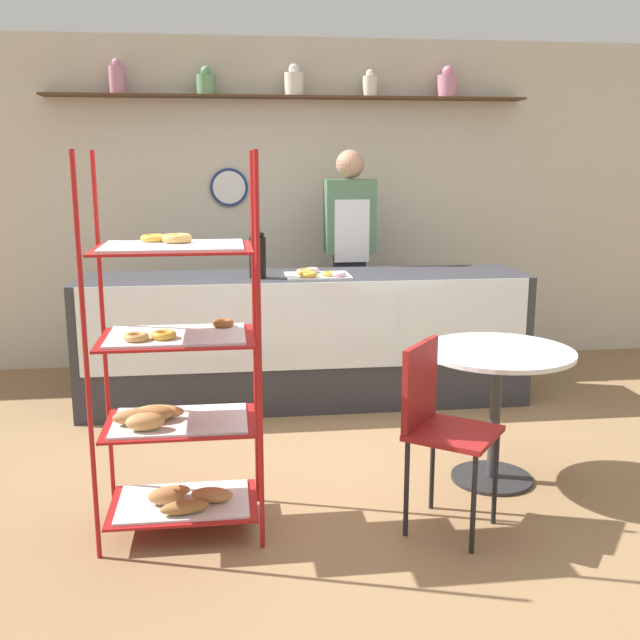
# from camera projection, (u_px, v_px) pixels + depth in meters

# --- Properties ---
(ground_plane) EXTENTS (14.00, 14.00, 0.00)m
(ground_plane) POSITION_uv_depth(u_px,v_px,m) (331.00, 476.00, 4.19)
(ground_plane) COLOR olive
(back_wall) EXTENTS (10.00, 0.30, 2.70)m
(back_wall) POSITION_uv_depth(u_px,v_px,m) (290.00, 203.00, 6.32)
(back_wall) COLOR beige
(back_wall) RESTS_ON ground_plane
(display_counter) EXTENTS (3.16, 0.70, 0.93)m
(display_counter) POSITION_uv_depth(u_px,v_px,m) (305.00, 339.00, 5.39)
(display_counter) COLOR #333338
(display_counter) RESTS_ON ground_plane
(pastry_rack) EXTENTS (0.75, 0.50, 1.78)m
(pastry_rack) POSITION_uv_depth(u_px,v_px,m) (175.00, 389.00, 3.45)
(pastry_rack) COLOR #A51919
(pastry_rack) RESTS_ON ground_plane
(person_worker) EXTENTS (0.39, 0.23, 1.81)m
(person_worker) POSITION_uv_depth(u_px,v_px,m) (349.00, 253.00, 5.91)
(person_worker) COLOR #282833
(person_worker) RESTS_ON ground_plane
(cafe_table) EXTENTS (0.81, 0.81, 0.74)m
(cafe_table) POSITION_uv_depth(u_px,v_px,m) (497.00, 381.00, 4.02)
(cafe_table) COLOR #262628
(cafe_table) RESTS_ON ground_plane
(cafe_chair) EXTENTS (0.53, 0.53, 0.90)m
(cafe_chair) POSITION_uv_depth(u_px,v_px,m) (437.00, 416.00, 3.51)
(cafe_chair) COLOR black
(cafe_chair) RESTS_ON ground_plane
(coffee_carafe) EXTENTS (0.11, 0.11, 0.32)m
(coffee_carafe) POSITION_uv_depth(u_px,v_px,m) (258.00, 255.00, 5.11)
(coffee_carafe) COLOR black
(coffee_carafe) RESTS_ON display_counter
(donut_tray_counter) EXTENTS (0.45, 0.33, 0.05)m
(donut_tray_counter) POSITION_uv_depth(u_px,v_px,m) (317.00, 274.00, 5.21)
(donut_tray_counter) COLOR silver
(donut_tray_counter) RESTS_ON display_counter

